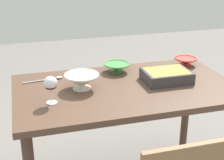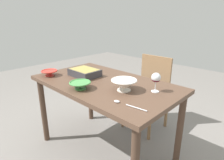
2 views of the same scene
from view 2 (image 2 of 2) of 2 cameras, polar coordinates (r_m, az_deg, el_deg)
ground_plane at (r=2.11m, az=-2.02°, el=-20.43°), size 8.00×8.00×0.00m
dining_table at (r=1.77m, az=-2.27°, el=-3.44°), size 1.35×0.77×0.76m
chair at (r=2.36m, az=11.21°, el=-2.47°), size 0.43×0.41×0.88m
wine_glass at (r=1.51m, az=13.09°, el=0.39°), size 0.07×0.07×0.16m
casserole_dish at (r=1.91m, az=-8.23°, el=2.37°), size 0.29×0.21×0.07m
mixing_bowl at (r=1.52m, az=3.63°, el=-1.34°), size 0.21×0.21×0.09m
small_bowl at (r=1.58m, az=-9.56°, el=-1.41°), size 0.18×0.18×0.06m
serving_bowl at (r=2.00m, az=-18.30°, el=2.13°), size 0.16×0.16×0.06m
serving_spoon at (r=1.30m, az=3.45°, el=-7.07°), size 0.26×0.05×0.01m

